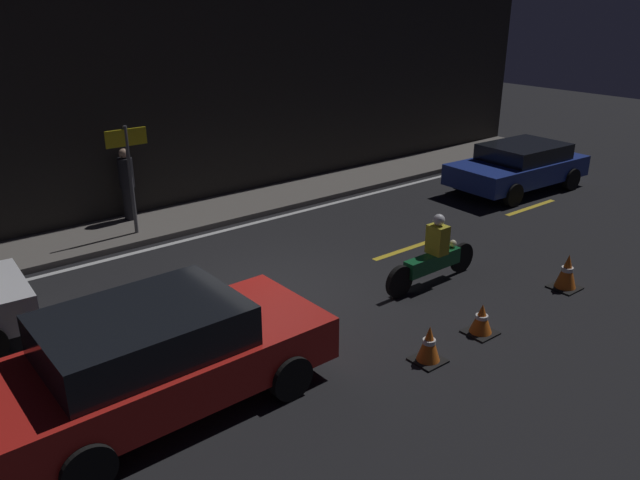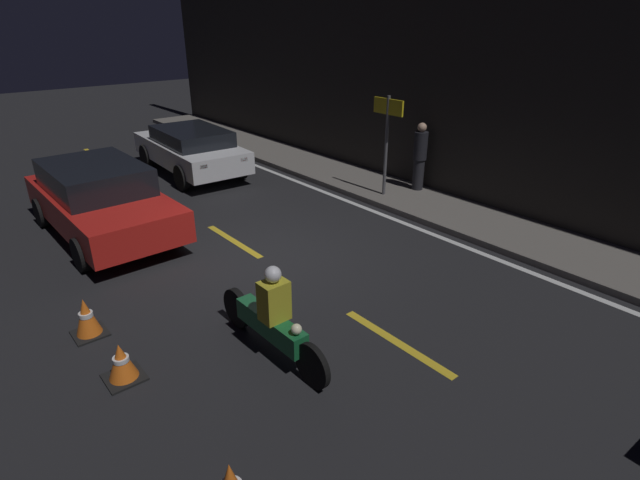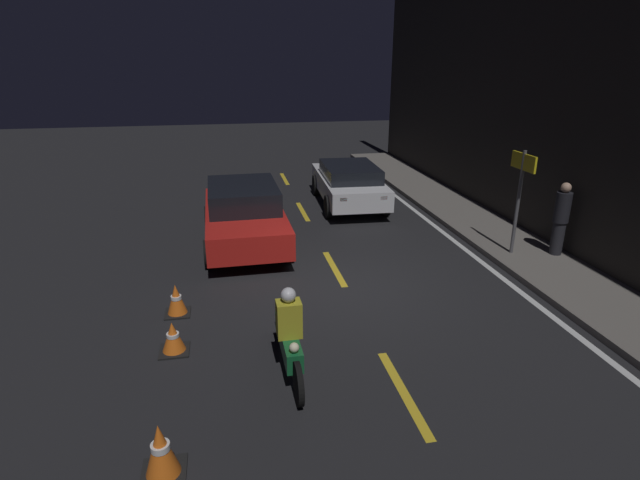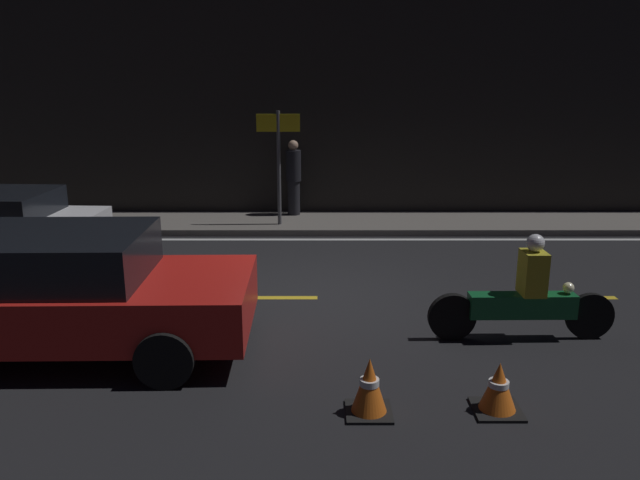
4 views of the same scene
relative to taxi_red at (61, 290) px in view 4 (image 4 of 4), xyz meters
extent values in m
plane|color=black|center=(3.07, 1.87, -0.79)|extent=(56.00, 56.00, 0.00)
cube|color=#605B56|center=(3.07, 6.47, -0.72)|extent=(28.00, 1.86, 0.14)
cube|color=black|center=(3.07, 7.55, 2.99)|extent=(28.00, 0.30, 7.56)
cube|color=gold|center=(2.07, 1.87, -0.78)|extent=(2.00, 0.14, 0.01)
cube|color=gold|center=(6.57, 1.87, -0.78)|extent=(2.00, 0.14, 0.01)
cube|color=silver|center=(3.07, 5.30, -0.78)|extent=(25.20, 0.14, 0.01)
cube|color=red|center=(-0.81, 2.75, 0.00)|extent=(0.07, 0.20, 0.10)
cube|color=red|center=(-0.75, 3.89, 0.00)|extent=(0.07, 0.20, 0.10)
cylinder|color=black|center=(-1.62, 2.50, -0.44)|extent=(0.70, 0.21, 0.69)
cylinder|color=black|center=(-1.54, 4.22, -0.44)|extent=(0.70, 0.21, 0.69)
cube|color=red|center=(0.07, 0.00, -0.16)|extent=(4.45, 1.95, 0.62)
cube|color=black|center=(-0.16, 0.00, 0.42)|extent=(2.46, 1.73, 0.55)
cylinder|color=black|center=(1.42, 0.94, -0.47)|extent=(0.64, 0.19, 0.64)
cylinder|color=black|center=(1.45, -0.89, -0.47)|extent=(0.64, 0.19, 0.64)
cylinder|color=black|center=(6.51, 0.38, -0.48)|extent=(0.61, 0.09, 0.60)
cylinder|color=black|center=(4.76, 0.36, -0.48)|extent=(0.61, 0.11, 0.60)
cube|color=#14592D|center=(5.63, 0.37, -0.33)|extent=(1.34, 0.26, 0.30)
sphere|color=#F2EABF|center=(6.20, 0.37, -0.10)|extent=(0.14, 0.14, 0.14)
cube|color=gold|center=(5.73, 0.37, 0.09)|extent=(0.28, 0.36, 0.55)
sphere|color=silver|center=(5.73, 0.37, 0.48)|extent=(0.22, 0.22, 0.22)
cube|color=black|center=(3.59, -1.43, -0.77)|extent=(0.46, 0.46, 0.03)
cone|color=orange|center=(3.59, -1.43, -0.48)|extent=(0.35, 0.35, 0.56)
cylinder|color=white|center=(3.59, -1.43, -0.45)|extent=(0.19, 0.19, 0.07)
cube|color=black|center=(4.87, -1.39, -0.77)|extent=(0.47, 0.47, 0.03)
cone|color=orange|center=(4.87, -1.39, -0.51)|extent=(0.36, 0.36, 0.49)
cylinder|color=white|center=(4.87, -1.39, -0.49)|extent=(0.20, 0.20, 0.06)
cylinder|color=black|center=(2.50, 7.06, -0.26)|extent=(0.28, 0.28, 0.78)
cylinder|color=black|center=(2.50, 7.06, 0.48)|extent=(0.34, 0.34, 0.69)
sphere|color=tan|center=(2.50, 7.06, 0.94)|extent=(0.23, 0.23, 0.23)
cylinder|color=#4C4C51|center=(2.24, 6.09, 0.55)|extent=(0.08, 0.08, 2.40)
cube|color=yellow|center=(2.24, 6.09, 1.50)|extent=(0.90, 0.05, 0.36)
camera|label=1|loc=(-2.64, -6.71, 4.31)|focal=35.00mm
camera|label=2|loc=(10.38, -2.69, 3.45)|focal=28.00mm
camera|label=3|loc=(12.11, -0.41, 3.65)|focal=28.00mm
camera|label=4|loc=(3.10, -6.96, 2.46)|focal=35.00mm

